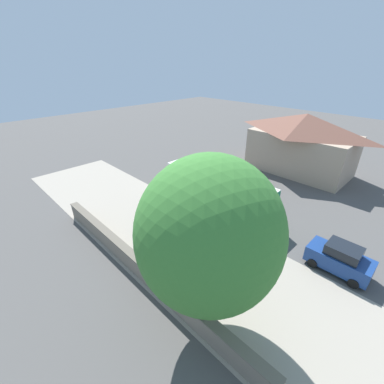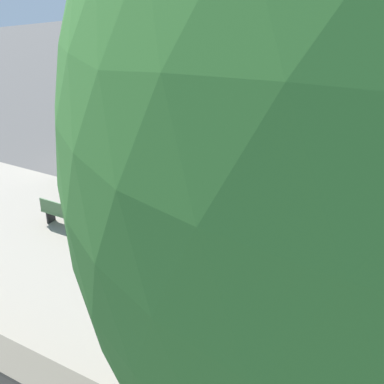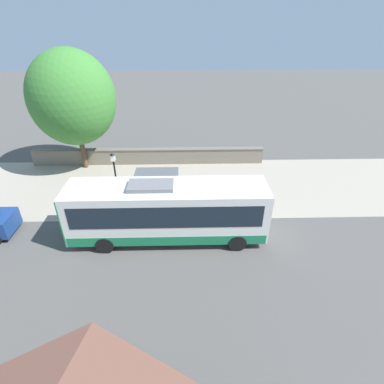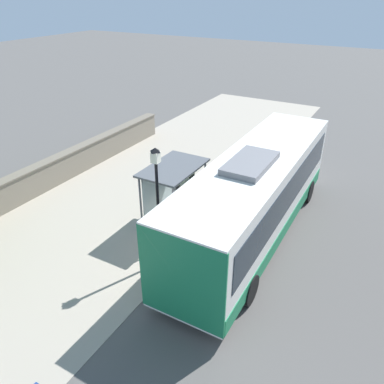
{
  "view_description": "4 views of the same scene",
  "coord_description": "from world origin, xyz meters",
  "px_view_note": "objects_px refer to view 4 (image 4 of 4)",
  "views": [
    {
      "loc": [
        -14.89,
        -11.36,
        12.66
      ],
      "look_at": [
        -0.99,
        2.74,
        2.4
      ],
      "focal_mm": 24.0,
      "sensor_mm": 36.0,
      "label": 1
    },
    {
      "loc": [
        -12.34,
        -5.3,
        7.12
      ],
      "look_at": [
        -0.23,
        1.71,
        0.86
      ],
      "focal_mm": 45.0,
      "sensor_mm": 36.0,
      "label": 2
    },
    {
      "loc": [
        15.67,
        3.2,
        11.37
      ],
      "look_at": [
        -1.42,
        3.63,
        1.23
      ],
      "focal_mm": 28.0,
      "sensor_mm": 36.0,
      "label": 3
    },
    {
      "loc": [
        5.64,
        -9.75,
        8.76
      ],
      "look_at": [
        -0.8,
        1.72,
        1.52
      ],
      "focal_mm": 35.0,
      "sensor_mm": 36.0,
      "label": 4
    }
  ],
  "objects_px": {
    "bench": "(183,176)",
    "street_lamp_near": "(158,199)",
    "bus": "(255,195)",
    "bus_shelter": "(170,176)",
    "pedestrian": "(252,167)"
  },
  "relations": [
    {
      "from": "bench",
      "to": "street_lamp_near",
      "type": "xyz_separation_m",
      "value": [
        2.37,
        -5.65,
        2.16
      ]
    },
    {
      "from": "bus",
      "to": "street_lamp_near",
      "type": "relative_size",
      "value": 2.48
    },
    {
      "from": "bus",
      "to": "street_lamp_near",
      "type": "bearing_deg",
      "value": -125.16
    },
    {
      "from": "bus_shelter",
      "to": "pedestrian",
      "type": "bearing_deg",
      "value": 70.98
    },
    {
      "from": "bus",
      "to": "bench",
      "type": "distance_m",
      "value": 5.41
    },
    {
      "from": "bus",
      "to": "bench",
      "type": "height_order",
      "value": "bus"
    },
    {
      "from": "bus_shelter",
      "to": "street_lamp_near",
      "type": "xyz_separation_m",
      "value": [
        1.04,
        -2.38,
        0.44
      ]
    },
    {
      "from": "bus_shelter",
      "to": "bus",
      "type": "bearing_deg",
      "value": 13.66
    },
    {
      "from": "pedestrian",
      "to": "bench",
      "type": "height_order",
      "value": "pedestrian"
    },
    {
      "from": "bus",
      "to": "bench",
      "type": "bearing_deg",
      "value": 151.83
    },
    {
      "from": "pedestrian",
      "to": "street_lamp_near",
      "type": "bearing_deg",
      "value": -94.96
    },
    {
      "from": "bench",
      "to": "street_lamp_near",
      "type": "height_order",
      "value": "street_lamp_near"
    },
    {
      "from": "bus_shelter",
      "to": "bench",
      "type": "relative_size",
      "value": 1.5
    },
    {
      "from": "bus_shelter",
      "to": "street_lamp_near",
      "type": "height_order",
      "value": "street_lamp_near"
    },
    {
      "from": "pedestrian",
      "to": "bench",
      "type": "distance_m",
      "value": 3.42
    }
  ]
}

